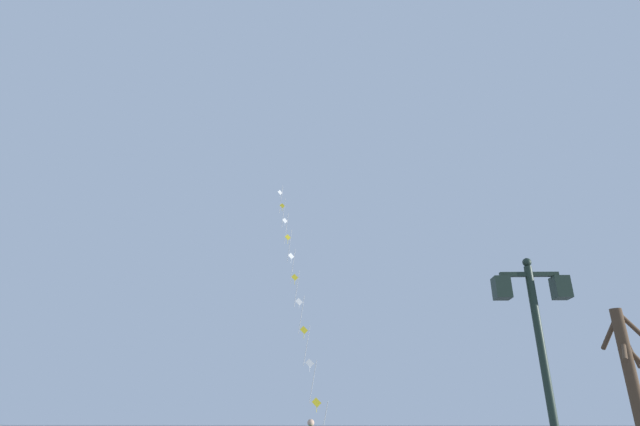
% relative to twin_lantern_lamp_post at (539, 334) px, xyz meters
% --- Properties ---
extents(twin_lantern_lamp_post, '(1.34, 0.28, 4.52)m').
position_rel_twin_lantern_lamp_post_xyz_m(twin_lantern_lamp_post, '(0.00, 0.00, 0.00)').
color(twin_lantern_lamp_post, '#1E2D23').
rests_on(twin_lantern_lamp_post, ground_plane).
extents(kite_train, '(3.46, 12.49, 15.99)m').
position_rel_twin_lantern_lamp_post_xyz_m(kite_train, '(-5.43, 15.21, 5.04)').
color(kite_train, brown).
rests_on(kite_train, ground_plane).
extents(bare_tree, '(1.77, 2.44, 4.57)m').
position_rel_twin_lantern_lamp_post_xyz_m(bare_tree, '(4.33, 5.04, -0.63)').
color(bare_tree, '#4C3826').
rests_on(bare_tree, ground_plane).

